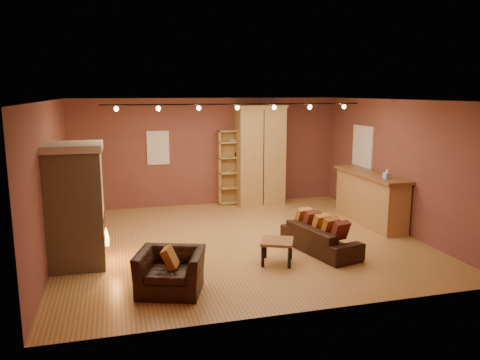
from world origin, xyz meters
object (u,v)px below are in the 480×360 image
object	(u,v)px
fireplace	(76,206)
bookcase	(233,166)
coffee_table	(277,243)
armchair	(170,264)
bar_counter	(370,198)
armoire	(260,155)
loveseat	(320,233)

from	to	relation	value
fireplace	bookcase	distance (m)	5.25
fireplace	coffee_table	distance (m)	3.50
coffee_table	armchair	bearing A→B (deg)	-159.85
bar_counter	bookcase	bearing A→B (deg)	134.02
bar_counter	armchair	distance (m)	5.50
coffee_table	bar_counter	bearing A→B (deg)	32.99
fireplace	armchair	bearing A→B (deg)	-47.01
bookcase	armoire	world-z (taller)	armoire
bookcase	loveseat	xyz separation A→B (m)	(0.65, -4.17, -0.65)
armoire	bar_counter	distance (m)	3.15
bar_counter	armchair	size ratio (longest dim) A/B	2.16
bookcase	loveseat	bearing A→B (deg)	-81.13
fireplace	bookcase	world-z (taller)	fireplace
loveseat	armchair	world-z (taller)	armchair
coffee_table	armoire	bearing A→B (deg)	76.60
armoire	coffee_table	bearing A→B (deg)	-103.40
bookcase	armoire	distance (m)	0.79
bookcase	armchair	world-z (taller)	bookcase
bookcase	loveseat	world-z (taller)	bookcase
loveseat	armchair	xyz separation A→B (m)	(-2.93, -1.08, 0.07)
fireplace	armchair	size ratio (longest dim) A/B	1.89
loveseat	coffee_table	bearing A→B (deg)	96.69
bookcase	fireplace	bearing A→B (deg)	-134.49
fireplace	armchair	distance (m)	2.15
armoire	coffee_table	xyz separation A→B (m)	(-1.03, -4.31, -0.96)
bar_counter	armchair	bearing A→B (deg)	-151.80
bookcase	bar_counter	xyz separation A→B (m)	(2.56, -2.65, -0.41)
bookcase	armoire	xyz separation A→B (m)	(0.69, -0.23, 0.31)
fireplace	bar_counter	distance (m)	6.35
bookcase	loveseat	size ratio (longest dim) A/B	1.11
bar_counter	loveseat	distance (m)	2.45
bar_counter	armchair	world-z (taller)	bar_counter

